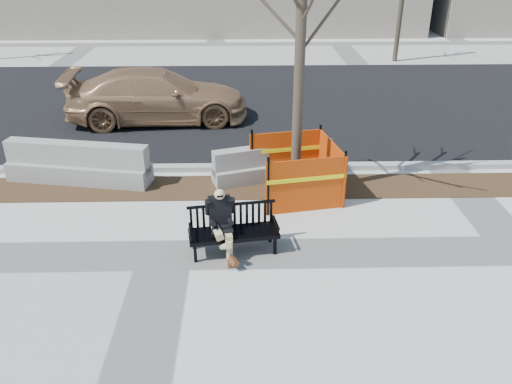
# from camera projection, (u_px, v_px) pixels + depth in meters

# --- Properties ---
(ground) EXTENTS (120.00, 120.00, 0.00)m
(ground) POSITION_uv_depth(u_px,v_px,m) (165.00, 255.00, 8.97)
(ground) COLOR beige
(ground) RESTS_ON ground
(mulch_strip) EXTENTS (40.00, 1.20, 0.02)m
(mulch_strip) POSITION_uv_depth(u_px,v_px,m) (181.00, 188.00, 11.28)
(mulch_strip) COLOR #47301C
(mulch_strip) RESTS_ON ground
(asphalt_street) EXTENTS (60.00, 10.40, 0.01)m
(asphalt_street) POSITION_uv_depth(u_px,v_px,m) (201.00, 103.00, 16.81)
(asphalt_street) COLOR black
(asphalt_street) RESTS_ON ground
(curb) EXTENTS (60.00, 0.25, 0.12)m
(curb) POSITION_uv_depth(u_px,v_px,m) (185.00, 168.00, 12.11)
(curb) COLOR #9E9B93
(curb) RESTS_ON ground
(bench) EXTENTS (1.64, 0.80, 0.84)m
(bench) POSITION_uv_depth(u_px,v_px,m) (234.00, 251.00, 9.07)
(bench) COLOR black
(bench) RESTS_ON ground
(seated_man) EXTENTS (0.62, 0.89, 1.16)m
(seated_man) POSITION_uv_depth(u_px,v_px,m) (222.00, 251.00, 9.08)
(seated_man) COLOR black
(seated_man) RESTS_ON ground
(tree_fence) EXTENTS (2.88, 2.88, 6.16)m
(tree_fence) POSITION_uv_depth(u_px,v_px,m) (295.00, 194.00, 11.04)
(tree_fence) COLOR #EF4009
(tree_fence) RESTS_ON ground
(sedan) EXTENTS (5.31, 2.49, 1.50)m
(sedan) POSITION_uv_depth(u_px,v_px,m) (160.00, 120.00, 15.31)
(sedan) COLOR #A37650
(sedan) RESTS_ON ground
(jersey_barrier_left) EXTENTS (3.28, 1.21, 0.92)m
(jersey_barrier_left) POSITION_uv_depth(u_px,v_px,m) (81.00, 181.00, 11.61)
(jersey_barrier_left) COLOR gray
(jersey_barrier_left) RESTS_ON ground
(jersey_barrier_right) EXTENTS (2.80, 1.37, 0.79)m
(jersey_barrier_right) POSITION_uv_depth(u_px,v_px,m) (273.00, 177.00, 11.80)
(jersey_barrier_right) COLOR gray
(jersey_barrier_right) RESTS_ON ground
(far_tree_right) EXTENTS (2.27, 2.27, 6.09)m
(far_tree_right) POSITION_uv_depth(u_px,v_px,m) (394.00, 61.00, 22.27)
(far_tree_right) COLOR #473C2E
(far_tree_right) RESTS_ON ground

